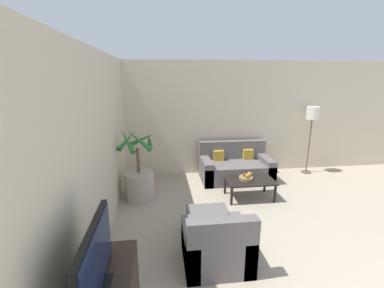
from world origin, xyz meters
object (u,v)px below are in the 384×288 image
(apple_red, at_px, (245,175))
(armchair, at_px, (217,246))
(sofa_loveseat, at_px, (235,168))
(potted_palm, at_px, (139,179))
(television, at_px, (95,261))
(coffee_table, at_px, (250,182))
(floor_lamp, at_px, (312,118))
(ottoman, at_px, (208,220))
(fruit_bowl, at_px, (246,178))
(apple_green, at_px, (247,176))
(orange_fruit, at_px, (250,174))

(apple_red, bearing_deg, armchair, -117.86)
(sofa_loveseat, bearing_deg, potted_palm, -161.39)
(television, bearing_deg, coffee_table, 50.49)
(floor_lamp, bearing_deg, ottoman, -143.24)
(floor_lamp, distance_m, coffee_table, 2.47)
(television, distance_m, floor_lamp, 5.69)
(floor_lamp, xyz_separation_m, apple_red, (-1.99, -1.11, -0.92))
(floor_lamp, distance_m, ottoman, 3.84)
(floor_lamp, height_order, ottoman, floor_lamp)
(potted_palm, bearing_deg, apple_red, -5.55)
(fruit_bowl, bearing_deg, coffee_table, -24.76)
(sofa_loveseat, xyz_separation_m, apple_green, (-0.06, -1.01, 0.20))
(sofa_loveseat, distance_m, ottoman, 2.24)
(coffee_table, distance_m, ottoman, 1.44)
(television, distance_m, potted_palm, 3.02)
(potted_palm, height_order, apple_red, potted_palm)
(orange_fruit, bearing_deg, sofa_loveseat, 90.57)
(coffee_table, height_order, orange_fruit, orange_fruit)
(television, height_order, orange_fruit, television)
(coffee_table, bearing_deg, fruit_bowl, 155.24)
(sofa_loveseat, bearing_deg, ottoman, -117.19)
(apple_red, height_order, ottoman, apple_red)
(floor_lamp, bearing_deg, apple_red, -150.73)
(orange_fruit, relative_size, ottoman, 0.14)
(apple_green, xyz_separation_m, armchair, (-0.98, -1.72, -0.22))
(fruit_bowl, distance_m, apple_green, 0.09)
(sofa_loveseat, height_order, armchair, sofa_loveseat)
(sofa_loveseat, bearing_deg, fruit_bowl, -94.27)
(fruit_bowl, xyz_separation_m, apple_green, (0.01, -0.06, 0.07))
(potted_palm, xyz_separation_m, floor_lamp, (4.04, 0.91, 0.99))
(coffee_table, bearing_deg, sofa_loveseat, 89.95)
(apple_red, distance_m, ottoman, 1.45)
(ottoman, bearing_deg, fruit_bowl, 47.59)
(apple_red, height_order, orange_fruit, orange_fruit)
(armchair, bearing_deg, floor_lamp, 44.76)
(sofa_loveseat, distance_m, armchair, 2.92)
(apple_red, relative_size, apple_green, 0.87)
(apple_red, relative_size, orange_fruit, 0.83)
(television, relative_size, apple_green, 11.30)
(orange_fruit, xyz_separation_m, ottoman, (-1.03, -1.06, -0.30))
(sofa_loveseat, relative_size, floor_lamp, 0.97)
(television, height_order, ottoman, television)
(fruit_bowl, xyz_separation_m, apple_red, (-0.02, 0.03, 0.06))
(television, height_order, coffee_table, television)
(television, height_order, floor_lamp, floor_lamp)
(armchair, bearing_deg, apple_red, 62.14)
(television, xyz_separation_m, armchair, (1.19, 0.97, -0.68))
(apple_green, relative_size, orange_fruit, 0.96)
(television, distance_m, ottoman, 2.23)
(ottoman, bearing_deg, armchair, -91.63)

